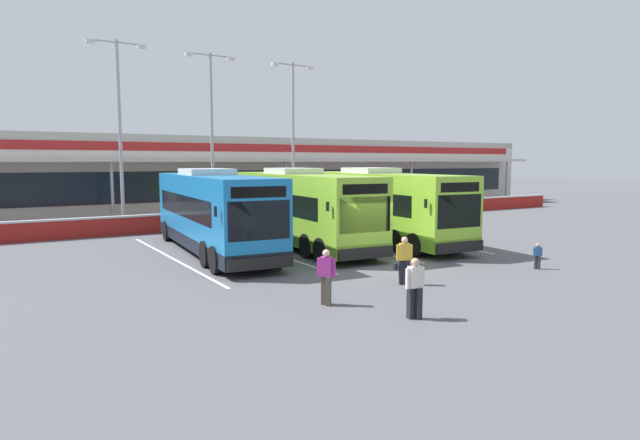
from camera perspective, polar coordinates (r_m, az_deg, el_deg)
ground_plane at (r=21.29m, az=5.85°, el=-4.93°), size 200.00×200.00×0.00m
terminal_building at (r=45.33m, az=-15.23°, el=4.65°), size 70.00×13.00×6.00m
red_barrier_wall at (r=33.77m, az=-9.20°, el=0.13°), size 60.00×0.40×1.10m
coach_bus_leftmost at (r=24.65m, az=-11.29°, el=0.71°), size 3.75×12.32×3.78m
coach_bus_left_centre at (r=26.26m, az=-2.04°, el=1.16°), size 3.75×12.32×3.78m
coach_bus_centre at (r=27.85m, az=6.40°, el=1.42°), size 3.75×12.32×3.78m
bay_stripe_far_west at (r=23.84m, az=-15.46°, el=-3.91°), size 0.14×13.00×0.01m
bay_stripe_west at (r=25.29m, az=-6.27°, el=-3.14°), size 0.14×13.00×0.01m
bay_stripe_mid_west at (r=27.32m, az=1.73°, el=-2.41°), size 0.14×13.00×0.01m
bay_stripe_centre at (r=29.80m, az=8.51°, el=-1.74°), size 0.14×13.00×0.01m
pedestrian_with_handbag at (r=18.18m, az=8.89°, el=-4.16°), size 0.62×0.50×1.62m
pedestrian_in_dark_coat at (r=14.33m, az=10.03°, el=-6.94°), size 0.54×0.33×1.62m
pedestrian_child at (r=22.21m, az=22.10°, el=-3.48°), size 0.30×0.26×1.00m
pedestrian_near_bin at (r=15.45m, az=0.66°, el=-5.88°), size 0.44×0.45×1.62m
lamp_post_west at (r=33.52m, az=-20.51°, el=9.59°), size 3.24×0.28×11.00m
lamp_post_centre at (r=35.86m, az=-11.43°, el=9.61°), size 3.24×0.28×11.00m
lamp_post_east at (r=38.68m, az=-2.88°, el=9.48°), size 3.24×0.28×11.00m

